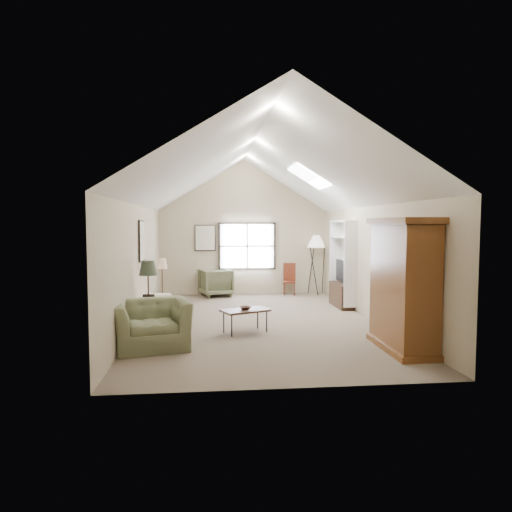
{
  "coord_description": "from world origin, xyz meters",
  "views": [
    {
      "loc": [
        -1.04,
        -9.64,
        2.11
      ],
      "look_at": [
        0.0,
        0.4,
        1.4
      ],
      "focal_mm": 32.0,
      "sensor_mm": 36.0,
      "label": 1
    }
  ],
  "objects": [
    {
      "name": "tv_alcove",
      "position": [
        2.34,
        1.6,
        1.15
      ],
      "size": [
        0.32,
        1.3,
        2.1
      ],
      "primitive_type": "cube",
      "color": "white",
      "rests_on": "ground"
    },
    {
      "name": "side_chair",
      "position": [
        1.34,
        3.7,
        0.47
      ],
      "size": [
        0.43,
        0.43,
        0.94
      ],
      "primitive_type": "cube",
      "rotation": [
        0.0,
        0.0,
        -0.19
      ],
      "color": "maroon",
      "rests_on": "ground"
    },
    {
      "name": "armoire",
      "position": [
        2.18,
        -2.4,
        1.1
      ],
      "size": [
        0.6,
        1.5,
        2.2
      ],
      "primitive_type": "cube",
      "color": "brown",
      "rests_on": "ground"
    },
    {
      "name": "window",
      "position": [
        0.1,
        3.96,
        1.45
      ],
      "size": [
        1.72,
        0.08,
        1.42
      ],
      "primitive_type": "cube",
      "color": "black",
      "rests_on": "room_shell"
    },
    {
      "name": "coffee_table",
      "position": [
        -0.35,
        -0.93,
        0.23
      ],
      "size": [
        1.02,
        0.81,
        0.46
      ],
      "primitive_type": "cube",
      "rotation": [
        0.0,
        0.0,
        0.4
      ],
      "color": "#382417",
      "rests_on": "ground"
    },
    {
      "name": "wall_art",
      "position": [
        -1.88,
        1.94,
        1.73
      ],
      "size": [
        1.97,
        3.71,
        0.88
      ],
      "color": "black",
      "rests_on": "room_shell"
    },
    {
      "name": "media_console",
      "position": [
        2.32,
        1.6,
        0.3
      ],
      "size": [
        0.34,
        1.18,
        0.6
      ],
      "primitive_type": "cube",
      "color": "#382316",
      "rests_on": "ground"
    },
    {
      "name": "bowl",
      "position": [
        -0.35,
        -0.93,
        0.48
      ],
      "size": [
        0.28,
        0.28,
        0.05
      ],
      "primitive_type": "imported",
      "rotation": [
        0.0,
        0.0,
        0.4
      ],
      "color": "#3A2018",
      "rests_on": "coffee_table"
    },
    {
      "name": "tripod_lamp",
      "position": [
        2.16,
        3.7,
        0.9
      ],
      "size": [
        0.65,
        0.65,
        1.81
      ],
      "primitive_type": null,
      "rotation": [
        0.0,
        0.0,
        -0.3
      ],
      "color": "white",
      "rests_on": "ground"
    },
    {
      "name": "room_shell",
      "position": [
        0.0,
        0.0,
        3.21
      ],
      "size": [
        5.01,
        8.01,
        4.0
      ],
      "color": "#6C5C4D",
      "rests_on": "ground"
    },
    {
      "name": "armchair_near",
      "position": [
        -2.03,
        -1.84,
        0.4
      ],
      "size": [
        1.46,
        1.35,
        0.8
      ],
      "primitive_type": "imported",
      "rotation": [
        0.0,
        0.0,
        0.24
      ],
      "color": "#676E4D",
      "rests_on": "ground"
    },
    {
      "name": "side_table",
      "position": [
        -2.17,
        -1.02,
        0.26
      ],
      "size": [
        0.6,
        0.6,
        0.52
      ],
      "primitive_type": "cylinder",
      "rotation": [
        0.0,
        0.0,
        0.17
      ],
      "color": "#3E2519",
      "rests_on": "ground"
    },
    {
      "name": "dark_lamp",
      "position": [
        -2.2,
        -0.82,
        0.72
      ],
      "size": [
        0.4,
        0.4,
        1.44
      ],
      "primitive_type": null,
      "rotation": [
        0.0,
        0.0,
        0.17
      ],
      "color": "#272F21",
      "rests_on": "ground"
    },
    {
      "name": "armchair_far",
      "position": [
        -0.85,
        3.7,
        0.4
      ],
      "size": [
        1.07,
        1.08,
        0.8
      ],
      "primitive_type": "imported",
      "rotation": [
        0.0,
        0.0,
        3.44
      ],
      "color": "#5F6245",
      "rests_on": "ground"
    },
    {
      "name": "tv_panel",
      "position": [
        2.32,
        1.6,
        0.92
      ],
      "size": [
        0.05,
        0.9,
        0.55
      ],
      "primitive_type": "cube",
      "color": "black",
      "rests_on": "media_console"
    },
    {
      "name": "tan_lamp",
      "position": [
        -2.2,
        1.78,
        0.64
      ],
      "size": [
        0.3,
        0.3,
        1.29
      ],
      "primitive_type": null,
      "rotation": [
        0.0,
        0.0,
        0.17
      ],
      "color": "#A28068",
      "rests_on": "ground"
    },
    {
      "name": "sofa",
      "position": [
        -2.2,
        0.58,
        0.3
      ],
      "size": [
        1.15,
        2.17,
        0.6
      ],
      "primitive_type": "imported",
      "rotation": [
        0.0,
        0.0,
        1.75
      ],
      "color": "silver",
      "rests_on": "ground"
    },
    {
      "name": "skylight",
      "position": [
        1.3,
        0.9,
        3.22
      ],
      "size": [
        0.8,
        1.2,
        0.52
      ],
      "primitive_type": null,
      "color": "white",
      "rests_on": "room_shell"
    }
  ]
}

